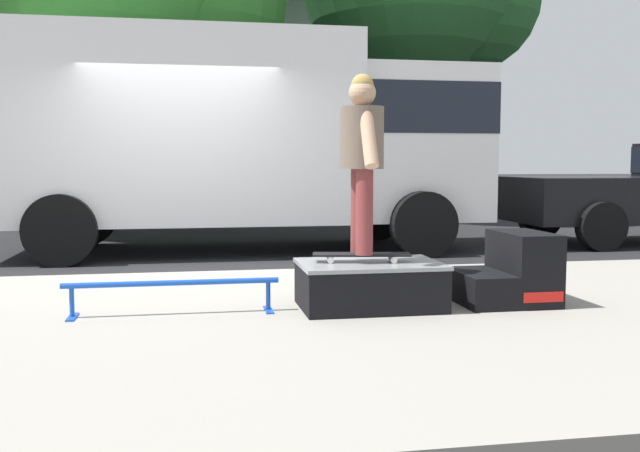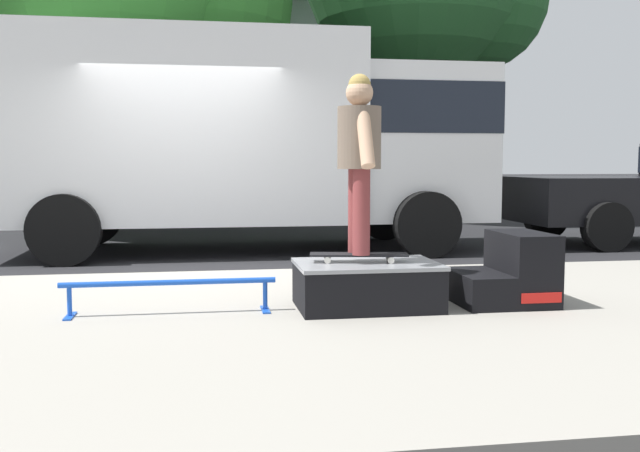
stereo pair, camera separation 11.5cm
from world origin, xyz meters
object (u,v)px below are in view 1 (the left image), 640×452
(skateboard, at_px, (361,255))
(box_truck, at_px, (244,134))
(grind_rail, at_px, (172,288))
(skate_box, at_px, (369,283))
(skater_kid, at_px, (362,149))
(kicker_ramp, at_px, (510,273))

(skateboard, relative_size, box_truck, 0.12)
(grind_rail, bearing_deg, skateboard, 0.04)
(skate_box, relative_size, skater_kid, 0.79)
(kicker_ramp, xyz_separation_m, box_truck, (-1.82, 4.90, 1.34))
(kicker_ramp, distance_m, skateboard, 1.27)
(skate_box, height_order, skater_kid, skater_kid)
(grind_rail, xyz_separation_m, box_truck, (0.93, 4.87, 1.38))
(box_truck, bearing_deg, skater_kid, -83.44)
(skate_box, height_order, kicker_ramp, kicker_ramp)
(skater_kid, bearing_deg, skateboard, 116.57)
(skateboard, bearing_deg, skater_kid, -63.43)
(kicker_ramp, relative_size, grind_rail, 0.46)
(skateboard, bearing_deg, skate_box, -25.19)
(grind_rail, xyz_separation_m, skateboard, (1.49, 0.00, 0.22))
(skater_kid, distance_m, box_truck, 4.91)
(grind_rail, height_order, skater_kid, skater_kid)
(skate_box, xyz_separation_m, kicker_ramp, (1.20, -0.00, 0.05))
(skate_box, relative_size, box_truck, 0.16)
(grind_rail, bearing_deg, kicker_ramp, -0.58)
(box_truck, bearing_deg, grind_rail, -100.80)
(kicker_ramp, bearing_deg, skater_kid, 178.69)
(grind_rail, relative_size, box_truck, 0.24)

